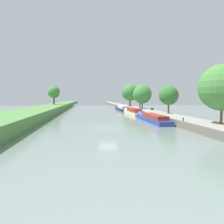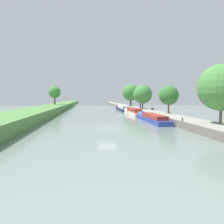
% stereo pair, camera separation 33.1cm
% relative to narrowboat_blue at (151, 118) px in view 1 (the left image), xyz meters
% --- Properties ---
extents(ground_plane, '(160.00, 160.00, 0.00)m').
position_rel_narrowboat_blue_xyz_m(ground_plane, '(-8.11, -7.35, -0.54)').
color(ground_plane, slate).
extents(left_grassy_bank, '(7.42, 260.00, 1.67)m').
position_rel_narrowboat_blue_xyz_m(left_grassy_bank, '(-21.54, -7.35, 0.30)').
color(left_grassy_bank, '#518442').
rests_on(left_grassy_bank, ground_plane).
extents(right_towpath, '(4.27, 260.00, 0.91)m').
position_rel_narrowboat_blue_xyz_m(right_towpath, '(3.74, -7.35, -0.08)').
color(right_towpath, gray).
rests_on(right_towpath, ground_plane).
extents(stone_quay, '(0.25, 260.00, 0.96)m').
position_rel_narrowboat_blue_xyz_m(stone_quay, '(1.48, -7.35, -0.06)').
color(stone_quay, '#6B665B').
rests_on(stone_quay, ground_plane).
extents(narrowboat_blue, '(2.12, 13.92, 2.01)m').
position_rel_narrowboat_blue_xyz_m(narrowboat_blue, '(0.00, 0.00, 0.00)').
color(narrowboat_blue, '#283D93').
rests_on(narrowboat_blue, ground_plane).
extents(narrowboat_cream, '(2.01, 14.53, 2.14)m').
position_rel_narrowboat_blue_xyz_m(narrowboat_cream, '(-0.08, 15.18, 0.09)').
color(narrowboat_cream, beige).
rests_on(narrowboat_cream, ground_plane).
extents(narrowboat_navy, '(2.17, 16.14, 2.19)m').
position_rel_narrowboat_blue_xyz_m(narrowboat_navy, '(-0.12, 31.21, 0.08)').
color(narrowboat_navy, '#141E42').
rests_on(narrowboat_navy, ground_plane).
extents(tree_rightbank_near, '(5.59, 5.59, 7.10)m').
position_rel_narrowboat_blue_xyz_m(tree_rightbank_near, '(5.20, -11.36, 4.68)').
color(tree_rightbank_near, brown).
rests_on(tree_rightbank_near, right_towpath).
extents(tree_rightbank_midnear, '(3.84, 3.84, 5.49)m').
position_rel_narrowboat_blue_xyz_m(tree_rightbank_midnear, '(5.18, 5.78, 3.92)').
color(tree_rightbank_midnear, brown).
rests_on(tree_rightbank_midnear, right_towpath).
extents(tree_rightbank_midfar, '(5.20, 5.20, 6.63)m').
position_rel_narrowboat_blue_xyz_m(tree_rightbank_midfar, '(4.35, 23.53, 4.40)').
color(tree_rightbank_midfar, '#4C3828').
rests_on(tree_rightbank_midfar, right_towpath).
extents(tree_rightbank_far, '(6.00, 6.00, 7.93)m').
position_rel_narrowboat_blue_xyz_m(tree_rightbank_far, '(4.68, 42.47, 5.29)').
color(tree_rightbank_far, '#4C3828').
rests_on(tree_rightbank_far, right_towpath).
extents(tree_leftbank_downstream, '(4.09, 4.09, 6.27)m').
position_rel_narrowboat_blue_xyz_m(tree_leftbank_downstream, '(-22.11, 40.42, 5.33)').
color(tree_leftbank_downstream, '#4C3828').
rests_on(tree_leftbank_downstream, left_grassy_bank).
extents(person_walking, '(0.34, 0.34, 1.66)m').
position_rel_narrowboat_blue_xyz_m(person_walking, '(3.60, 22.99, 1.24)').
color(person_walking, '#282D42').
rests_on(person_walking, right_towpath).
extents(mooring_bollard_near, '(0.16, 0.16, 0.45)m').
position_rel_narrowboat_blue_xyz_m(mooring_bollard_near, '(1.90, -8.12, 0.59)').
color(mooring_bollard_near, black).
rests_on(mooring_bollard_near, right_towpath).
extents(mooring_bollard_far, '(0.16, 0.16, 0.45)m').
position_rel_narrowboat_blue_xyz_m(mooring_bollard_far, '(1.90, 38.76, 0.59)').
color(mooring_bollard_far, black).
rests_on(mooring_bollard_far, right_towpath).
extents(park_bench, '(0.44, 1.50, 0.47)m').
position_rel_narrowboat_blue_xyz_m(park_bench, '(5.42, 17.63, 0.72)').
color(park_bench, '#333338').
rests_on(park_bench, right_towpath).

